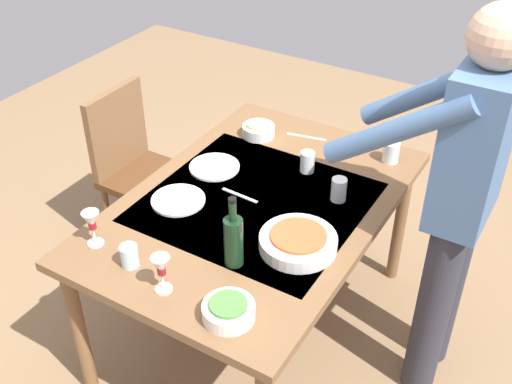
{
  "coord_description": "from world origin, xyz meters",
  "views": [
    {
      "loc": [
        1.83,
        1.1,
        2.31
      ],
      "look_at": [
        0.0,
        0.0,
        0.8
      ],
      "focal_mm": 43.86,
      "sensor_mm": 36.0,
      "label": 1
    }
  ],
  "objects_px": {
    "chair_near": "(135,162)",
    "side_bowl_bread": "(259,130)",
    "water_cup_near_left": "(391,152)",
    "wine_glass_left": "(161,268)",
    "water_cup_near_right": "(307,162)",
    "dining_table": "(256,215)",
    "dinner_plate_near": "(214,167)",
    "wine_bottle": "(233,240)",
    "water_cup_far_right": "(129,256)",
    "serving_bowl_pasta": "(298,241)",
    "side_bowl_salad": "(229,310)",
    "person_server": "(459,194)",
    "dinner_plate_far": "(178,200)",
    "water_cup_far_left": "(339,190)",
    "wine_glass_right": "(92,222)"
  },
  "relations": [
    {
      "from": "dining_table",
      "to": "person_server",
      "type": "bearing_deg",
      "value": 103.17
    },
    {
      "from": "water_cup_far_left",
      "to": "side_bowl_bread",
      "type": "relative_size",
      "value": 0.65
    },
    {
      "from": "chair_near",
      "to": "dinner_plate_near",
      "type": "height_order",
      "value": "chair_near"
    },
    {
      "from": "dining_table",
      "to": "wine_glass_left",
      "type": "distance_m",
      "value": 0.64
    },
    {
      "from": "chair_near",
      "to": "dinner_plate_far",
      "type": "height_order",
      "value": "chair_near"
    },
    {
      "from": "serving_bowl_pasta",
      "to": "wine_glass_right",
      "type": "bearing_deg",
      "value": -60.94
    },
    {
      "from": "wine_bottle",
      "to": "water_cup_far_left",
      "type": "xyz_separation_m",
      "value": [
        -0.56,
        0.16,
        -0.06
      ]
    },
    {
      "from": "chair_near",
      "to": "water_cup_far_left",
      "type": "height_order",
      "value": "chair_near"
    },
    {
      "from": "water_cup_near_right",
      "to": "dinner_plate_near",
      "type": "bearing_deg",
      "value": -62.32
    },
    {
      "from": "water_cup_near_left",
      "to": "wine_bottle",
      "type": "bearing_deg",
      "value": -14.02
    },
    {
      "from": "water_cup_near_right",
      "to": "wine_bottle",
      "type": "bearing_deg",
      "value": 4.21
    },
    {
      "from": "wine_bottle",
      "to": "water_cup_far_right",
      "type": "distance_m",
      "value": 0.39
    },
    {
      "from": "wine_glass_left",
      "to": "dinner_plate_far",
      "type": "height_order",
      "value": "wine_glass_left"
    },
    {
      "from": "person_server",
      "to": "water_cup_near_right",
      "type": "bearing_deg",
      "value": -101.42
    },
    {
      "from": "chair_near",
      "to": "serving_bowl_pasta",
      "type": "height_order",
      "value": "chair_near"
    },
    {
      "from": "wine_glass_left",
      "to": "serving_bowl_pasta",
      "type": "distance_m",
      "value": 0.54
    },
    {
      "from": "side_bowl_bread",
      "to": "dinner_plate_near",
      "type": "xyz_separation_m",
      "value": [
        0.36,
        -0.02,
        -0.03
      ]
    },
    {
      "from": "person_server",
      "to": "dinner_plate_far",
      "type": "distance_m",
      "value": 1.13
    },
    {
      "from": "water_cup_near_left",
      "to": "wine_glass_left",
      "type": "bearing_deg",
      "value": -17.27
    },
    {
      "from": "wine_bottle",
      "to": "dinner_plate_far",
      "type": "distance_m",
      "value": 0.47
    },
    {
      "from": "chair_near",
      "to": "side_bowl_bread",
      "type": "relative_size",
      "value": 5.69
    },
    {
      "from": "person_server",
      "to": "side_bowl_bread",
      "type": "relative_size",
      "value": 10.56
    },
    {
      "from": "wine_bottle",
      "to": "water_cup_near_right",
      "type": "relative_size",
      "value": 3.01
    },
    {
      "from": "water_cup_near_left",
      "to": "water_cup_far_right",
      "type": "distance_m",
      "value": 1.3
    },
    {
      "from": "chair_near",
      "to": "wine_glass_left",
      "type": "bearing_deg",
      "value": 45.84
    },
    {
      "from": "wine_glass_right",
      "to": "water_cup_near_left",
      "type": "relative_size",
      "value": 1.54
    },
    {
      "from": "wine_glass_left",
      "to": "dinner_plate_far",
      "type": "distance_m",
      "value": 0.54
    },
    {
      "from": "wine_bottle",
      "to": "chair_near",
      "type": "bearing_deg",
      "value": -120.87
    },
    {
      "from": "chair_near",
      "to": "water_cup_near_right",
      "type": "relative_size",
      "value": 9.27
    },
    {
      "from": "wine_glass_left",
      "to": "water_cup_far_left",
      "type": "distance_m",
      "value": 0.87
    },
    {
      "from": "wine_glass_right",
      "to": "water_cup_far_left",
      "type": "xyz_separation_m",
      "value": [
        -0.75,
        0.68,
        -0.05
      ]
    },
    {
      "from": "water_cup_far_left",
      "to": "dinner_plate_near",
      "type": "relative_size",
      "value": 0.45
    },
    {
      "from": "wine_glass_right",
      "to": "water_cup_far_right",
      "type": "height_order",
      "value": "wine_glass_right"
    },
    {
      "from": "wine_bottle",
      "to": "side_bowl_bread",
      "type": "relative_size",
      "value": 1.85
    },
    {
      "from": "water_cup_near_left",
      "to": "side_bowl_bread",
      "type": "bearing_deg",
      "value": -80.17
    },
    {
      "from": "wine_glass_left",
      "to": "dinner_plate_near",
      "type": "height_order",
      "value": "wine_glass_left"
    },
    {
      "from": "wine_glass_left",
      "to": "dinner_plate_far",
      "type": "relative_size",
      "value": 0.66
    },
    {
      "from": "serving_bowl_pasta",
      "to": "side_bowl_salad",
      "type": "height_order",
      "value": "same"
    },
    {
      "from": "chair_near",
      "to": "wine_bottle",
      "type": "xyz_separation_m",
      "value": [
        0.61,
        1.02,
        0.33
      ]
    },
    {
      "from": "dinner_plate_far",
      "to": "chair_near",
      "type": "bearing_deg",
      "value": -123.61
    },
    {
      "from": "person_server",
      "to": "water_cup_near_left",
      "type": "distance_m",
      "value": 0.6
    },
    {
      "from": "water_cup_near_right",
      "to": "dinner_plate_near",
      "type": "height_order",
      "value": "water_cup_near_right"
    },
    {
      "from": "water_cup_near_left",
      "to": "serving_bowl_pasta",
      "type": "distance_m",
      "value": 0.77
    },
    {
      "from": "water_cup_near_left",
      "to": "water_cup_far_right",
      "type": "height_order",
      "value": "water_cup_near_left"
    },
    {
      "from": "water_cup_near_right",
      "to": "water_cup_far_right",
      "type": "xyz_separation_m",
      "value": [
        0.9,
        -0.27,
        -0.0
      ]
    },
    {
      "from": "dining_table",
      "to": "serving_bowl_pasta",
      "type": "relative_size",
      "value": 5.03
    },
    {
      "from": "water_cup_near_right",
      "to": "dinner_plate_near",
      "type": "distance_m",
      "value": 0.42
    },
    {
      "from": "person_server",
      "to": "water_cup_far_right",
      "type": "relative_size",
      "value": 19.12
    },
    {
      "from": "chair_near",
      "to": "water_cup_far_right",
      "type": "relative_size",
      "value": 10.3
    },
    {
      "from": "dining_table",
      "to": "person_server",
      "type": "relative_size",
      "value": 0.89
    }
  ]
}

